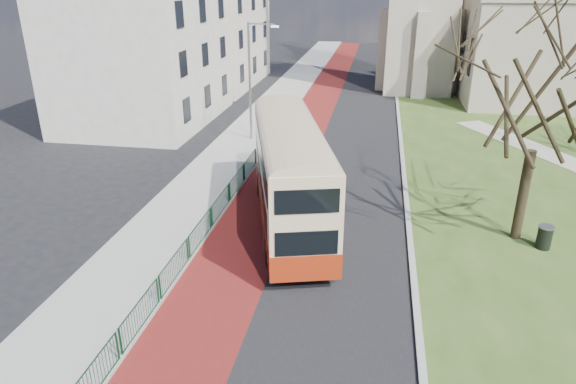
% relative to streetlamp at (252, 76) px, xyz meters
% --- Properties ---
extents(ground, '(160.00, 160.00, 0.00)m').
position_rel_streetlamp_xyz_m(ground, '(4.35, -18.00, -4.59)').
color(ground, black).
rests_on(ground, ground).
extents(road_carriageway, '(9.00, 120.00, 0.01)m').
position_rel_streetlamp_xyz_m(road_carriageway, '(5.85, 2.00, -4.59)').
color(road_carriageway, black).
rests_on(road_carriageway, ground).
extents(bus_lane, '(3.40, 120.00, 0.01)m').
position_rel_streetlamp_xyz_m(bus_lane, '(3.15, 2.00, -4.59)').
color(bus_lane, '#591414').
rests_on(bus_lane, ground).
extents(pavement_west, '(4.00, 120.00, 0.12)m').
position_rel_streetlamp_xyz_m(pavement_west, '(-0.65, 2.00, -4.53)').
color(pavement_west, gray).
rests_on(pavement_west, ground).
extents(kerb_west, '(0.25, 120.00, 0.13)m').
position_rel_streetlamp_xyz_m(kerb_west, '(1.35, 2.00, -4.53)').
color(kerb_west, '#999993').
rests_on(kerb_west, ground).
extents(kerb_east, '(0.25, 80.00, 0.13)m').
position_rel_streetlamp_xyz_m(kerb_east, '(10.45, 4.00, -4.53)').
color(kerb_east, '#999993').
rests_on(kerb_east, ground).
extents(pedestrian_railing, '(0.07, 24.00, 1.12)m').
position_rel_streetlamp_xyz_m(pedestrian_railing, '(1.40, -14.00, -4.04)').
color(pedestrian_railing, '#0D3A1E').
rests_on(pedestrian_railing, ground).
extents(street_block_near, '(10.30, 14.30, 13.00)m').
position_rel_streetlamp_xyz_m(street_block_near, '(-9.65, 4.00, 1.92)').
color(street_block_near, beige).
rests_on(street_block_near, ground).
extents(street_block_far, '(10.30, 16.30, 11.50)m').
position_rel_streetlamp_xyz_m(street_block_far, '(-9.65, 20.00, 1.17)').
color(street_block_far, beige).
rests_on(street_block_far, ground).
extents(streetlamp, '(2.13, 0.18, 8.00)m').
position_rel_streetlamp_xyz_m(streetlamp, '(0.00, 0.00, 0.00)').
color(streetlamp, gray).
rests_on(streetlamp, pavement_west).
extents(bus, '(5.67, 11.80, 4.81)m').
position_rel_streetlamp_xyz_m(bus, '(4.91, -13.04, -1.85)').
color(bus, maroon).
rests_on(bus, ground).
extents(winter_tree_near, '(8.33, 8.33, 10.54)m').
position_rel_streetlamp_xyz_m(winter_tree_near, '(15.11, -12.58, 2.75)').
color(winter_tree_near, black).
rests_on(winter_tree_near, grass_green).
extents(litter_bin, '(0.75, 0.75, 1.05)m').
position_rel_streetlamp_xyz_m(litter_bin, '(16.05, -13.42, -4.03)').
color(litter_bin, black).
rests_on(litter_bin, grass_green).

